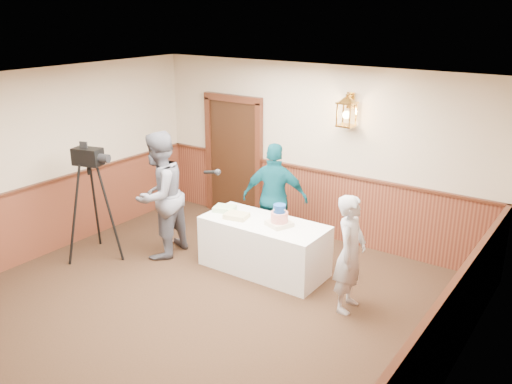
% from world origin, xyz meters
% --- Properties ---
extents(ground, '(7.00, 7.00, 0.00)m').
position_xyz_m(ground, '(0.00, 0.00, 0.00)').
color(ground, '#301F12').
rests_on(ground, ground).
extents(room_shell, '(6.02, 7.02, 2.81)m').
position_xyz_m(room_shell, '(-0.05, 0.45, 1.52)').
color(room_shell, '#C3B492').
rests_on(room_shell, ground).
extents(display_table, '(1.80, 0.80, 0.75)m').
position_xyz_m(display_table, '(0.09, 1.90, 0.38)').
color(display_table, white).
rests_on(display_table, ground).
extents(tiered_cake, '(0.39, 0.39, 0.31)m').
position_xyz_m(tiered_cake, '(0.35, 1.90, 0.87)').
color(tiered_cake, beige).
rests_on(tiered_cake, display_table).
extents(sheet_cake_yellow, '(0.37, 0.30, 0.07)m').
position_xyz_m(sheet_cake_yellow, '(-0.31, 1.79, 0.78)').
color(sheet_cake_yellow, '#D8B681').
rests_on(sheet_cake_yellow, display_table).
extents(sheet_cake_green, '(0.36, 0.32, 0.07)m').
position_xyz_m(sheet_cake_green, '(-0.63, 1.92, 0.79)').
color(sheet_cake_green, '#A3C78C').
rests_on(sheet_cake_green, display_table).
extents(interviewer, '(1.59, 1.02, 1.92)m').
position_xyz_m(interviewer, '(-1.47, 1.44, 0.96)').
color(interviewer, slate).
rests_on(interviewer, ground).
extents(baker, '(0.42, 0.59, 1.51)m').
position_xyz_m(baker, '(1.55, 1.63, 0.75)').
color(baker, '#A7A6AB').
rests_on(baker, ground).
extents(assistant_p, '(1.08, 0.75, 1.71)m').
position_xyz_m(assistant_p, '(-0.16, 2.58, 0.85)').
color(assistant_p, '#0C4B58').
rests_on(assistant_p, ground).
extents(tv_camera_rig, '(0.67, 0.62, 1.70)m').
position_xyz_m(tv_camera_rig, '(-2.26, 0.83, 0.76)').
color(tv_camera_rig, black).
rests_on(tv_camera_rig, ground).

